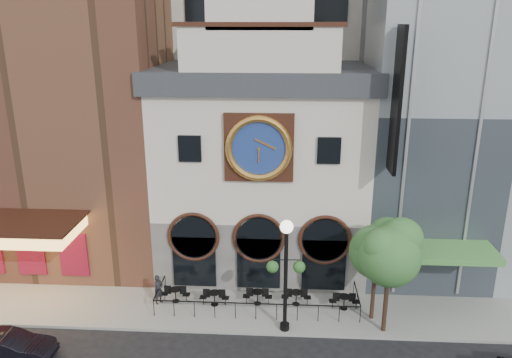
{
  "coord_description": "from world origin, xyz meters",
  "views": [
    {
      "loc": [
        1.29,
        -21.0,
        14.84
      ],
      "look_at": [
        -0.27,
        6.0,
        6.18
      ],
      "focal_mm": 35.0,
      "sensor_mm": 36.0,
      "label": 1
    }
  ],
  "objects_px": {
    "bistro_0": "(176,294)",
    "bistro_3": "(296,297)",
    "pedestrian": "(158,289)",
    "bistro_4": "(344,301)",
    "bistro_2": "(257,296)",
    "lamppost": "(286,264)",
    "tree_right": "(391,252)",
    "bistro_1": "(214,297)",
    "car_left": "(8,347)",
    "tree_left": "(378,247)"
  },
  "relations": [
    {
      "from": "car_left",
      "to": "tree_right",
      "type": "height_order",
      "value": "tree_right"
    },
    {
      "from": "bistro_4",
      "to": "tree_left",
      "type": "relative_size",
      "value": 0.29
    },
    {
      "from": "bistro_0",
      "to": "bistro_2",
      "type": "relative_size",
      "value": 1.0
    },
    {
      "from": "bistro_2",
      "to": "pedestrian",
      "type": "xyz_separation_m",
      "value": [
        -5.34,
        -0.2,
        0.36
      ]
    },
    {
      "from": "pedestrian",
      "to": "tree_left",
      "type": "distance_m",
      "value": 11.79
    },
    {
      "from": "bistro_4",
      "to": "car_left",
      "type": "height_order",
      "value": "car_left"
    },
    {
      "from": "bistro_2",
      "to": "lamppost",
      "type": "distance_m",
      "value": 4.14
    },
    {
      "from": "tree_right",
      "to": "pedestrian",
      "type": "bearing_deg",
      "value": 171.26
    },
    {
      "from": "bistro_3",
      "to": "pedestrian",
      "type": "relative_size",
      "value": 0.96
    },
    {
      "from": "bistro_0",
      "to": "lamppost",
      "type": "height_order",
      "value": "lamppost"
    },
    {
      "from": "bistro_2",
      "to": "tree_right",
      "type": "relative_size",
      "value": 0.27
    },
    {
      "from": "bistro_0",
      "to": "bistro_3",
      "type": "relative_size",
      "value": 1.0
    },
    {
      "from": "bistro_3",
      "to": "lamppost",
      "type": "distance_m",
      "value": 3.95
    },
    {
      "from": "pedestrian",
      "to": "tree_left",
      "type": "relative_size",
      "value": 0.3
    },
    {
      "from": "bistro_1",
      "to": "lamppost",
      "type": "xyz_separation_m",
      "value": [
        3.79,
        -2.01,
        3.15
      ]
    },
    {
      "from": "bistro_0",
      "to": "tree_right",
      "type": "distance_m",
      "value": 11.71
    },
    {
      "from": "bistro_0",
      "to": "bistro_3",
      "type": "xyz_separation_m",
      "value": [
        6.55,
        0.07,
        0.0
      ]
    },
    {
      "from": "bistro_0",
      "to": "pedestrian",
      "type": "height_order",
      "value": "pedestrian"
    },
    {
      "from": "car_left",
      "to": "tree_left",
      "type": "xyz_separation_m",
      "value": [
        17.04,
        4.16,
        3.46
      ]
    },
    {
      "from": "lamppost",
      "to": "bistro_1",
      "type": "bearing_deg",
      "value": 149.58
    },
    {
      "from": "bistro_2",
      "to": "car_left",
      "type": "height_order",
      "value": "car_left"
    },
    {
      "from": "pedestrian",
      "to": "bistro_3",
      "type": "bearing_deg",
      "value": -52.31
    },
    {
      "from": "car_left",
      "to": "tree_left",
      "type": "height_order",
      "value": "tree_left"
    },
    {
      "from": "bistro_3",
      "to": "tree_left",
      "type": "height_order",
      "value": "tree_left"
    },
    {
      "from": "bistro_2",
      "to": "bistro_3",
      "type": "height_order",
      "value": "same"
    },
    {
      "from": "bistro_3",
      "to": "bistro_2",
      "type": "bearing_deg",
      "value": -178.32
    },
    {
      "from": "bistro_0",
      "to": "pedestrian",
      "type": "relative_size",
      "value": 0.96
    },
    {
      "from": "bistro_2",
      "to": "bistro_4",
      "type": "height_order",
      "value": "same"
    },
    {
      "from": "bistro_4",
      "to": "tree_left",
      "type": "bearing_deg",
      "value": -28.02
    },
    {
      "from": "bistro_4",
      "to": "pedestrian",
      "type": "height_order",
      "value": "pedestrian"
    },
    {
      "from": "bistro_4",
      "to": "lamppost",
      "type": "bearing_deg",
      "value": -147.23
    },
    {
      "from": "tree_right",
      "to": "bistro_0",
      "type": "bearing_deg",
      "value": 169.6
    },
    {
      "from": "bistro_0",
      "to": "bistro_3",
      "type": "bearing_deg",
      "value": 0.61
    },
    {
      "from": "bistro_3",
      "to": "pedestrian",
      "type": "xyz_separation_m",
      "value": [
        -7.43,
        -0.26,
        0.36
      ]
    },
    {
      "from": "bistro_1",
      "to": "bistro_2",
      "type": "relative_size",
      "value": 1.0
    },
    {
      "from": "bistro_0",
      "to": "bistro_4",
      "type": "distance_m",
      "value": 9.09
    },
    {
      "from": "lamppost",
      "to": "tree_left",
      "type": "relative_size",
      "value": 1.08
    },
    {
      "from": "bistro_0",
      "to": "lamppost",
      "type": "bearing_deg",
      "value": -20.59
    },
    {
      "from": "bistro_0",
      "to": "car_left",
      "type": "relative_size",
      "value": 0.39
    },
    {
      "from": "bistro_3",
      "to": "bistro_4",
      "type": "relative_size",
      "value": 1.0
    },
    {
      "from": "bistro_1",
      "to": "tree_left",
      "type": "height_order",
      "value": "tree_left"
    },
    {
      "from": "bistro_4",
      "to": "tree_right",
      "type": "height_order",
      "value": "tree_right"
    },
    {
      "from": "bistro_1",
      "to": "bistro_4",
      "type": "distance_m",
      "value": 6.93
    },
    {
      "from": "lamppost",
      "to": "tree_left",
      "type": "height_order",
      "value": "lamppost"
    },
    {
      "from": "bistro_3",
      "to": "lamppost",
      "type": "bearing_deg",
      "value": -104.8
    },
    {
      "from": "tree_left",
      "to": "lamppost",
      "type": "bearing_deg",
      "value": -164.13
    },
    {
      "from": "pedestrian",
      "to": "tree_left",
      "type": "bearing_deg",
      "value": -58.15
    },
    {
      "from": "bistro_1",
      "to": "lamppost",
      "type": "height_order",
      "value": "lamppost"
    },
    {
      "from": "pedestrian",
      "to": "lamppost",
      "type": "xyz_separation_m",
      "value": [
        6.82,
        -2.04,
        2.79
      ]
    },
    {
      "from": "bistro_2",
      "to": "bistro_3",
      "type": "distance_m",
      "value": 2.09
    }
  ]
}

